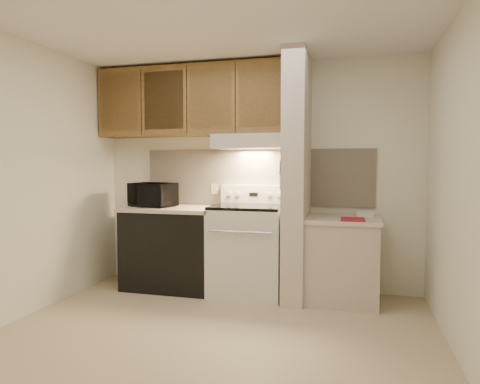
% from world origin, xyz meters
% --- Properties ---
extents(floor, '(3.60, 3.60, 0.00)m').
position_xyz_m(floor, '(0.00, 0.00, 0.00)').
color(floor, '#C8B38E').
rests_on(floor, ground).
extents(ceiling, '(3.60, 3.60, 0.00)m').
position_xyz_m(ceiling, '(0.00, 0.00, 2.50)').
color(ceiling, white).
rests_on(ceiling, wall_back).
extents(wall_back, '(3.60, 2.50, 0.02)m').
position_xyz_m(wall_back, '(0.00, 1.50, 1.25)').
color(wall_back, white).
rests_on(wall_back, floor).
extents(wall_left, '(0.02, 3.00, 2.50)m').
position_xyz_m(wall_left, '(-1.80, 0.00, 1.25)').
color(wall_left, white).
rests_on(wall_left, floor).
extents(wall_right, '(0.02, 3.00, 2.50)m').
position_xyz_m(wall_right, '(1.80, 0.00, 1.25)').
color(wall_right, white).
rests_on(wall_right, floor).
extents(backsplash, '(2.60, 0.02, 0.63)m').
position_xyz_m(backsplash, '(0.00, 1.49, 1.24)').
color(backsplash, beige).
rests_on(backsplash, wall_back).
extents(range_body, '(0.76, 0.65, 0.92)m').
position_xyz_m(range_body, '(0.00, 1.16, 0.46)').
color(range_body, silver).
rests_on(range_body, floor).
extents(oven_window, '(0.50, 0.01, 0.30)m').
position_xyz_m(oven_window, '(0.00, 0.84, 0.50)').
color(oven_window, black).
rests_on(oven_window, range_body).
extents(oven_handle, '(0.65, 0.02, 0.02)m').
position_xyz_m(oven_handle, '(0.00, 0.80, 0.72)').
color(oven_handle, silver).
rests_on(oven_handle, range_body).
extents(cooktop, '(0.74, 0.64, 0.03)m').
position_xyz_m(cooktop, '(0.00, 1.16, 0.94)').
color(cooktop, black).
rests_on(cooktop, range_body).
extents(range_backguard, '(0.76, 0.08, 0.20)m').
position_xyz_m(range_backguard, '(0.00, 1.44, 1.05)').
color(range_backguard, silver).
rests_on(range_backguard, range_body).
extents(range_display, '(0.10, 0.01, 0.04)m').
position_xyz_m(range_display, '(0.00, 1.40, 1.05)').
color(range_display, black).
rests_on(range_display, range_backguard).
extents(range_knob_left_outer, '(0.05, 0.02, 0.05)m').
position_xyz_m(range_knob_left_outer, '(-0.28, 1.40, 1.05)').
color(range_knob_left_outer, silver).
rests_on(range_knob_left_outer, range_backguard).
extents(range_knob_left_inner, '(0.05, 0.02, 0.05)m').
position_xyz_m(range_knob_left_inner, '(-0.18, 1.40, 1.05)').
color(range_knob_left_inner, silver).
rests_on(range_knob_left_inner, range_backguard).
extents(range_knob_right_inner, '(0.05, 0.02, 0.05)m').
position_xyz_m(range_knob_right_inner, '(0.18, 1.40, 1.05)').
color(range_knob_right_inner, silver).
rests_on(range_knob_right_inner, range_backguard).
extents(range_knob_right_outer, '(0.05, 0.02, 0.05)m').
position_xyz_m(range_knob_right_outer, '(0.28, 1.40, 1.05)').
color(range_knob_right_outer, silver).
rests_on(range_knob_right_outer, range_backguard).
extents(dishwasher_front, '(1.00, 0.63, 0.87)m').
position_xyz_m(dishwasher_front, '(-0.88, 1.17, 0.43)').
color(dishwasher_front, black).
rests_on(dishwasher_front, floor).
extents(left_countertop, '(1.04, 0.67, 0.04)m').
position_xyz_m(left_countertop, '(-0.88, 1.17, 0.89)').
color(left_countertop, beige).
rests_on(left_countertop, dishwasher_front).
extents(spoon_rest, '(0.22, 0.11, 0.01)m').
position_xyz_m(spoon_rest, '(-1.23, 1.36, 0.92)').
color(spoon_rest, black).
rests_on(spoon_rest, left_countertop).
extents(teal_jar, '(0.11, 0.11, 0.11)m').
position_xyz_m(teal_jar, '(-1.20, 1.06, 0.96)').
color(teal_jar, '#2D695E').
rests_on(teal_jar, left_countertop).
extents(outlet, '(0.08, 0.01, 0.12)m').
position_xyz_m(outlet, '(-0.48, 1.48, 1.10)').
color(outlet, beige).
rests_on(outlet, backsplash).
extents(microwave, '(0.54, 0.42, 0.27)m').
position_xyz_m(microwave, '(-1.10, 1.15, 1.04)').
color(microwave, black).
rests_on(microwave, left_countertop).
extents(partition_pillar, '(0.22, 0.70, 2.50)m').
position_xyz_m(partition_pillar, '(0.51, 1.15, 1.25)').
color(partition_pillar, beige).
rests_on(partition_pillar, floor).
extents(pillar_trim, '(0.01, 0.70, 0.04)m').
position_xyz_m(pillar_trim, '(0.39, 1.15, 1.30)').
color(pillar_trim, brown).
rests_on(pillar_trim, partition_pillar).
extents(knife_strip, '(0.02, 0.42, 0.04)m').
position_xyz_m(knife_strip, '(0.39, 1.10, 1.32)').
color(knife_strip, black).
rests_on(knife_strip, partition_pillar).
extents(knife_blade_a, '(0.01, 0.03, 0.16)m').
position_xyz_m(knife_blade_a, '(0.38, 0.94, 1.22)').
color(knife_blade_a, silver).
rests_on(knife_blade_a, knife_strip).
extents(knife_handle_a, '(0.02, 0.02, 0.10)m').
position_xyz_m(knife_handle_a, '(0.38, 0.95, 1.37)').
color(knife_handle_a, black).
rests_on(knife_handle_a, knife_strip).
extents(knife_blade_b, '(0.01, 0.04, 0.18)m').
position_xyz_m(knife_blade_b, '(0.38, 1.01, 1.21)').
color(knife_blade_b, silver).
rests_on(knife_blade_b, knife_strip).
extents(knife_handle_b, '(0.02, 0.02, 0.10)m').
position_xyz_m(knife_handle_b, '(0.38, 1.02, 1.37)').
color(knife_handle_b, black).
rests_on(knife_handle_b, knife_strip).
extents(knife_blade_c, '(0.01, 0.04, 0.20)m').
position_xyz_m(knife_blade_c, '(0.38, 1.10, 1.20)').
color(knife_blade_c, silver).
rests_on(knife_blade_c, knife_strip).
extents(knife_handle_c, '(0.02, 0.02, 0.10)m').
position_xyz_m(knife_handle_c, '(0.38, 1.11, 1.37)').
color(knife_handle_c, black).
rests_on(knife_handle_c, knife_strip).
extents(knife_blade_d, '(0.01, 0.04, 0.16)m').
position_xyz_m(knife_blade_d, '(0.38, 1.19, 1.22)').
color(knife_blade_d, silver).
rests_on(knife_blade_d, knife_strip).
extents(knife_handle_d, '(0.02, 0.02, 0.10)m').
position_xyz_m(knife_handle_d, '(0.38, 1.17, 1.37)').
color(knife_handle_d, black).
rests_on(knife_handle_d, knife_strip).
extents(knife_blade_e, '(0.01, 0.04, 0.18)m').
position_xyz_m(knife_blade_e, '(0.38, 1.25, 1.21)').
color(knife_blade_e, silver).
rests_on(knife_blade_e, knife_strip).
extents(knife_handle_e, '(0.02, 0.02, 0.10)m').
position_xyz_m(knife_handle_e, '(0.38, 1.26, 1.37)').
color(knife_handle_e, black).
rests_on(knife_handle_e, knife_strip).
extents(oven_mitt, '(0.03, 0.11, 0.26)m').
position_xyz_m(oven_mitt, '(0.38, 1.32, 1.21)').
color(oven_mitt, gray).
rests_on(oven_mitt, partition_pillar).
extents(right_cab_base, '(0.70, 0.60, 0.81)m').
position_xyz_m(right_cab_base, '(0.97, 1.15, 0.40)').
color(right_cab_base, beige).
rests_on(right_cab_base, floor).
extents(right_countertop, '(0.74, 0.64, 0.04)m').
position_xyz_m(right_countertop, '(0.97, 1.15, 0.83)').
color(right_countertop, beige).
rests_on(right_countertop, right_cab_base).
extents(red_folder, '(0.23, 0.31, 0.01)m').
position_xyz_m(red_folder, '(1.07, 1.00, 0.86)').
color(red_folder, maroon).
rests_on(red_folder, right_countertop).
extents(white_box, '(0.17, 0.11, 0.04)m').
position_xyz_m(white_box, '(1.19, 1.33, 0.87)').
color(white_box, white).
rests_on(white_box, right_countertop).
extents(range_hood, '(0.78, 0.44, 0.15)m').
position_xyz_m(range_hood, '(0.00, 1.28, 1.62)').
color(range_hood, beige).
rests_on(range_hood, upper_cabinets).
extents(hood_lip, '(0.78, 0.04, 0.06)m').
position_xyz_m(hood_lip, '(0.00, 1.07, 1.58)').
color(hood_lip, beige).
rests_on(hood_lip, range_hood).
extents(upper_cabinets, '(2.18, 0.33, 0.77)m').
position_xyz_m(upper_cabinets, '(-0.69, 1.32, 2.08)').
color(upper_cabinets, brown).
rests_on(upper_cabinets, wall_back).
extents(cab_door_a, '(0.46, 0.01, 0.63)m').
position_xyz_m(cab_door_a, '(-1.51, 1.17, 2.08)').
color(cab_door_a, brown).
rests_on(cab_door_a, upper_cabinets).
extents(cab_gap_a, '(0.01, 0.01, 0.73)m').
position_xyz_m(cab_gap_a, '(-1.23, 1.16, 2.08)').
color(cab_gap_a, black).
rests_on(cab_gap_a, upper_cabinets).
extents(cab_door_b, '(0.46, 0.01, 0.63)m').
position_xyz_m(cab_door_b, '(-0.96, 1.17, 2.08)').
color(cab_door_b, brown).
rests_on(cab_door_b, upper_cabinets).
extents(cab_gap_b, '(0.01, 0.01, 0.73)m').
position_xyz_m(cab_gap_b, '(-0.69, 1.16, 2.08)').
color(cab_gap_b, black).
rests_on(cab_gap_b, upper_cabinets).
extents(cab_door_c, '(0.46, 0.01, 0.63)m').
position_xyz_m(cab_door_c, '(-0.42, 1.17, 2.08)').
color(cab_door_c, brown).
rests_on(cab_door_c, upper_cabinets).
extents(cab_gap_c, '(0.01, 0.01, 0.73)m').
position_xyz_m(cab_gap_c, '(-0.14, 1.16, 2.08)').
color(cab_gap_c, black).
rests_on(cab_gap_c, upper_cabinets).
extents(cab_door_d, '(0.46, 0.01, 0.63)m').
position_xyz_m(cab_door_d, '(0.13, 1.17, 2.08)').
color(cab_door_d, brown).
rests_on(cab_door_d, upper_cabinets).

